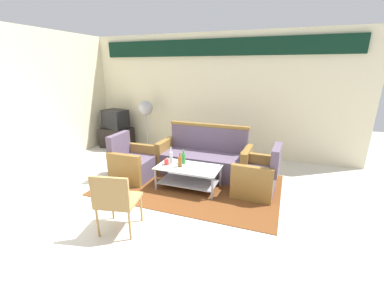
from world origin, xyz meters
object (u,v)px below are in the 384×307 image
object	(u,v)px
bottle_clear	(171,157)
wicker_chair	(115,199)
couch	(204,159)
armchair_right	(257,177)
bottle_green	(183,158)
television	(115,119)
coffee_table	(188,174)
bottle_brown	(180,162)
tv_stand	(117,137)
pedestal_fan	(146,111)
cup	(167,162)
armchair_left	(133,164)

from	to	relation	value
bottle_clear	wicker_chair	size ratio (longest dim) A/B	0.36
couch	armchair_right	distance (m)	1.20
bottle_green	television	xyz separation A→B (m)	(-2.56, 1.56, 0.25)
coffee_table	wicker_chair	xyz separation A→B (m)	(-0.38, -1.52, 0.22)
armchair_right	bottle_clear	size ratio (longest dim) A/B	2.78
bottle_green	television	size ratio (longest dim) A/B	0.38
couch	wicker_chair	xyz separation A→B (m)	(-0.43, -2.27, 0.18)
bottle_brown	wicker_chair	xyz separation A→B (m)	(-0.25, -1.48, -0.01)
armchair_right	bottle_brown	distance (m)	1.33
bottle_green	tv_stand	bearing A→B (deg)	148.71
tv_stand	pedestal_fan	size ratio (longest dim) A/B	0.63
bottle_clear	tv_stand	bearing A→B (deg)	145.34
cup	wicker_chair	xyz separation A→B (m)	(0.01, -1.48, 0.03)
armchair_right	television	bearing A→B (deg)	71.91
armchair_right	pedestal_fan	xyz separation A→B (m)	(-2.96, 1.48, 0.73)
armchair_right	television	xyz separation A→B (m)	(-3.85, 1.43, 0.47)
coffee_table	cup	world-z (taller)	cup
armchair_left	bottle_clear	size ratio (longest dim) A/B	2.78
bottle_brown	bottle_green	bearing A→B (deg)	91.69
pedestal_fan	tv_stand	bearing A→B (deg)	-176.81
cup	tv_stand	world-z (taller)	tv_stand
cup	pedestal_fan	size ratio (longest dim) A/B	0.08
bottle_green	pedestal_fan	distance (m)	2.37
couch	cup	distance (m)	0.92
armchair_left	bottle_clear	xyz separation A→B (m)	(0.82, -0.00, 0.24)
wicker_chair	armchair_right	bearing A→B (deg)	37.23
tv_stand	wicker_chair	distance (m)	3.97
bottle_brown	bottle_green	distance (m)	0.17
armchair_left	television	size ratio (longest dim) A/B	1.25
cup	pedestal_fan	distance (m)	2.33
pedestal_fan	coffee_table	bearing A→B (deg)	-43.80
armchair_right	pedestal_fan	bearing A→B (deg)	65.71
bottle_clear	wicker_chair	bearing A→B (deg)	-91.13
tv_stand	coffee_table	bearing A→B (deg)	-31.90
coffee_table	pedestal_fan	world-z (taller)	pedestal_fan
bottle_clear	tv_stand	size ratio (longest dim) A/B	0.38
bottle_clear	pedestal_fan	size ratio (longest dim) A/B	0.24
couch	television	size ratio (longest dim) A/B	2.66
armchair_right	cup	bearing A→B (deg)	103.13
coffee_table	bottle_brown	size ratio (longest dim) A/B	4.40
pedestal_fan	wicker_chair	size ratio (longest dim) A/B	1.51
coffee_table	wicker_chair	world-z (taller)	wicker_chair
bottle_green	cup	bearing A→B (deg)	-147.06
couch	tv_stand	xyz separation A→B (m)	(-2.76, 0.94, -0.06)
bottle_brown	bottle_clear	distance (m)	0.24
coffee_table	tv_stand	distance (m)	3.19
coffee_table	cup	bearing A→B (deg)	-174.15
couch	television	bearing A→B (deg)	-18.13
pedestal_fan	bottle_green	bearing A→B (deg)	-43.98
wicker_chair	bottle_green	bearing A→B (deg)	69.60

